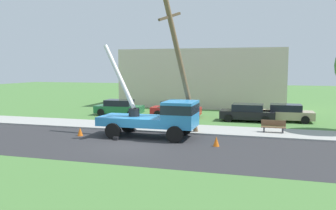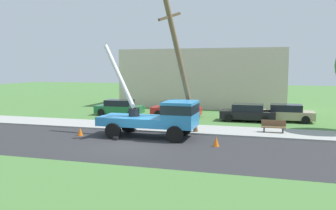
{
  "view_description": "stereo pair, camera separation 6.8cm",
  "coord_description": "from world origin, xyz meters",
  "px_view_note": "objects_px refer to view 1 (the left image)",
  "views": [
    {
      "loc": [
        7.51,
        -18.42,
        4.46
      ],
      "look_at": [
        1.17,
        3.53,
        1.97
      ],
      "focal_mm": 37.51,
      "sensor_mm": 36.0,
      "label": 1
    },
    {
      "loc": [
        7.58,
        -18.4,
        4.46
      ],
      "look_at": [
        1.17,
        3.53,
        1.97
      ],
      "focal_mm": 37.51,
      "sensor_mm": 36.0,
      "label": 2
    }
  ],
  "objects_px": {
    "traffic_cone_curbside": "(176,131)",
    "leaning_utility_pole": "(181,67)",
    "parked_sedan_red": "(176,109)",
    "park_bench": "(273,127)",
    "utility_truck": "(161,116)",
    "parked_sedan_green": "(119,107)",
    "parked_sedan_tan": "(285,113)",
    "traffic_cone_behind": "(80,132)",
    "parked_sedan_black": "(248,113)",
    "traffic_cone_ahead": "(216,141)"
  },
  "relations": [
    {
      "from": "traffic_cone_curbside",
      "to": "leaning_utility_pole",
      "type": "bearing_deg",
      "value": 17.92
    },
    {
      "from": "parked_sedan_red",
      "to": "park_bench",
      "type": "bearing_deg",
      "value": -35.4
    },
    {
      "from": "utility_truck",
      "to": "traffic_cone_curbside",
      "type": "height_order",
      "value": "utility_truck"
    },
    {
      "from": "parked_sedan_green",
      "to": "parked_sedan_red",
      "type": "relative_size",
      "value": 1.01
    },
    {
      "from": "utility_truck",
      "to": "parked_sedan_tan",
      "type": "xyz_separation_m",
      "value": [
        7.88,
        9.12,
        -0.7
      ]
    },
    {
      "from": "parked_sedan_tan",
      "to": "park_bench",
      "type": "bearing_deg",
      "value": -99.81
    },
    {
      "from": "traffic_cone_behind",
      "to": "parked_sedan_black",
      "type": "height_order",
      "value": "parked_sedan_black"
    },
    {
      "from": "traffic_cone_ahead",
      "to": "traffic_cone_behind",
      "type": "distance_m",
      "value": 8.97
    },
    {
      "from": "parked_sedan_red",
      "to": "parked_sedan_black",
      "type": "relative_size",
      "value": 1.01
    },
    {
      "from": "parked_sedan_black",
      "to": "park_bench",
      "type": "relative_size",
      "value": 2.76
    },
    {
      "from": "utility_truck",
      "to": "parked_sedan_tan",
      "type": "relative_size",
      "value": 1.53
    },
    {
      "from": "utility_truck",
      "to": "parked_sedan_black",
      "type": "height_order",
      "value": "utility_truck"
    },
    {
      "from": "leaning_utility_pole",
      "to": "utility_truck",
      "type": "bearing_deg",
      "value": -136.14
    },
    {
      "from": "parked_sedan_red",
      "to": "park_bench",
      "type": "distance_m",
      "value": 10.22
    },
    {
      "from": "parked_sedan_red",
      "to": "parked_sedan_tan",
      "type": "distance_m",
      "value": 9.32
    },
    {
      "from": "park_bench",
      "to": "traffic_cone_curbside",
      "type": "bearing_deg",
      "value": -158.38
    },
    {
      "from": "parked_sedan_tan",
      "to": "parked_sedan_green",
      "type": "bearing_deg",
      "value": -179.54
    },
    {
      "from": "traffic_cone_curbside",
      "to": "park_bench",
      "type": "distance_m",
      "value": 6.6
    },
    {
      "from": "utility_truck",
      "to": "leaning_utility_pole",
      "type": "height_order",
      "value": "leaning_utility_pole"
    },
    {
      "from": "parked_sedan_tan",
      "to": "parked_sedan_red",
      "type": "bearing_deg",
      "value": 179.06
    },
    {
      "from": "parked_sedan_black",
      "to": "parked_sedan_tan",
      "type": "height_order",
      "value": "same"
    },
    {
      "from": "traffic_cone_behind",
      "to": "parked_sedan_green",
      "type": "bearing_deg",
      "value": 99.46
    },
    {
      "from": "parked_sedan_black",
      "to": "traffic_cone_curbside",
      "type": "bearing_deg",
      "value": -118.87
    },
    {
      "from": "traffic_cone_ahead",
      "to": "parked_sedan_tan",
      "type": "distance_m",
      "value": 11.39
    },
    {
      "from": "utility_truck",
      "to": "traffic_cone_ahead",
      "type": "distance_m",
      "value": 4.19
    },
    {
      "from": "parked_sedan_red",
      "to": "parked_sedan_black",
      "type": "xyz_separation_m",
      "value": [
        6.33,
        -0.85,
        0.0
      ]
    },
    {
      "from": "leaning_utility_pole",
      "to": "parked_sedan_black",
      "type": "height_order",
      "value": "leaning_utility_pole"
    },
    {
      "from": "traffic_cone_curbside",
      "to": "parked_sedan_black",
      "type": "height_order",
      "value": "parked_sedan_black"
    },
    {
      "from": "traffic_cone_ahead",
      "to": "parked_sedan_red",
      "type": "height_order",
      "value": "parked_sedan_red"
    },
    {
      "from": "parked_sedan_green",
      "to": "traffic_cone_curbside",
      "type": "bearing_deg",
      "value": -46.74
    },
    {
      "from": "traffic_cone_behind",
      "to": "traffic_cone_curbside",
      "type": "distance_m",
      "value": 6.22
    },
    {
      "from": "traffic_cone_ahead",
      "to": "parked_sedan_tan",
      "type": "relative_size",
      "value": 0.13
    },
    {
      "from": "traffic_cone_behind",
      "to": "parked_sedan_black",
      "type": "bearing_deg",
      "value": 42.81
    },
    {
      "from": "utility_truck",
      "to": "parked_sedan_green",
      "type": "height_order",
      "value": "utility_truck"
    },
    {
      "from": "utility_truck",
      "to": "parked_sedan_black",
      "type": "bearing_deg",
      "value": 59.92
    },
    {
      "from": "leaning_utility_pole",
      "to": "parked_sedan_black",
      "type": "bearing_deg",
      "value": 62.75
    },
    {
      "from": "leaning_utility_pole",
      "to": "park_bench",
      "type": "height_order",
      "value": "leaning_utility_pole"
    },
    {
      "from": "traffic_cone_curbside",
      "to": "parked_sedan_red",
      "type": "height_order",
      "value": "parked_sedan_red"
    },
    {
      "from": "traffic_cone_ahead",
      "to": "park_bench",
      "type": "relative_size",
      "value": 0.35
    },
    {
      "from": "utility_truck",
      "to": "park_bench",
      "type": "relative_size",
      "value": 4.23
    },
    {
      "from": "parked_sedan_green",
      "to": "parked_sedan_tan",
      "type": "bearing_deg",
      "value": 0.46
    },
    {
      "from": "parked_sedan_green",
      "to": "park_bench",
      "type": "bearing_deg",
      "value": -22.34
    },
    {
      "from": "leaning_utility_pole",
      "to": "traffic_cone_ahead",
      "type": "distance_m",
      "value": 5.55
    },
    {
      "from": "parked_sedan_green",
      "to": "parked_sedan_red",
      "type": "xyz_separation_m",
      "value": [
        5.41,
        0.27,
        0.0
      ]
    },
    {
      "from": "parked_sedan_green",
      "to": "parked_sedan_tan",
      "type": "xyz_separation_m",
      "value": [
        14.73,
        0.12,
        0.0
      ]
    },
    {
      "from": "leaning_utility_pole",
      "to": "traffic_cone_curbside",
      "type": "xyz_separation_m",
      "value": [
        -0.33,
        -0.11,
        -4.15
      ]
    },
    {
      "from": "parked_sedan_red",
      "to": "parked_sedan_green",
      "type": "bearing_deg",
      "value": -177.13
    },
    {
      "from": "utility_truck",
      "to": "traffic_cone_curbside",
      "type": "relative_size",
      "value": 12.08
    },
    {
      "from": "traffic_cone_ahead",
      "to": "park_bench",
      "type": "bearing_deg",
      "value": 57.15
    },
    {
      "from": "parked_sedan_green",
      "to": "parked_sedan_red",
      "type": "height_order",
      "value": "same"
    }
  ]
}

